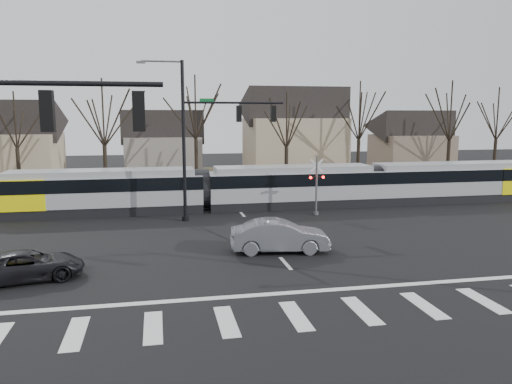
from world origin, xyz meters
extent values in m
plane|color=black|center=(0.00, 0.00, 0.00)|extent=(140.00, 140.00, 0.00)
cube|color=#38331E|center=(0.00, 32.00, 0.01)|extent=(140.00, 28.00, 0.01)
cube|color=silver|center=(-8.40, -4.00, 0.01)|extent=(0.60, 2.60, 0.01)
cube|color=silver|center=(-6.00, -4.00, 0.01)|extent=(0.60, 2.60, 0.01)
cube|color=silver|center=(-3.60, -4.00, 0.01)|extent=(0.60, 2.60, 0.01)
cube|color=silver|center=(-1.20, -4.00, 0.01)|extent=(0.60, 2.60, 0.01)
cube|color=silver|center=(1.20, -4.00, 0.01)|extent=(0.60, 2.60, 0.01)
cube|color=silver|center=(3.60, -4.00, 0.01)|extent=(0.60, 2.60, 0.01)
cube|color=silver|center=(6.00, -4.00, 0.01)|extent=(0.60, 2.60, 0.01)
cube|color=silver|center=(0.00, -1.80, 0.01)|extent=(28.00, 0.35, 0.01)
cube|color=silver|center=(0.00, 2.00, 0.01)|extent=(0.18, 2.00, 0.01)
cube|color=silver|center=(0.00, 6.00, 0.01)|extent=(0.18, 2.00, 0.01)
cube|color=silver|center=(0.00, 10.00, 0.01)|extent=(0.18, 2.00, 0.01)
cube|color=silver|center=(0.00, 14.00, 0.01)|extent=(0.18, 2.00, 0.01)
cube|color=silver|center=(0.00, 18.00, 0.01)|extent=(0.18, 2.00, 0.01)
cube|color=silver|center=(0.00, 22.00, 0.01)|extent=(0.18, 2.00, 0.01)
cube|color=silver|center=(0.00, 26.00, 0.01)|extent=(0.18, 2.00, 0.01)
cube|color=silver|center=(0.00, 30.00, 0.01)|extent=(0.18, 2.00, 0.01)
cube|color=#59595E|center=(0.00, 15.10, 0.03)|extent=(90.00, 0.12, 0.06)
cube|color=#59595E|center=(0.00, 16.50, 0.03)|extent=(90.00, 0.12, 0.06)
cube|color=gray|center=(-9.47, 16.00, 1.54)|extent=(13.69, 2.95, 3.08)
cube|color=black|center=(-9.47, 16.00, 2.16)|extent=(13.71, 2.99, 0.90)
cube|color=#FFF107|center=(-14.63, 16.00, 1.63)|extent=(3.37, 3.01, 2.05)
cube|color=gray|center=(4.22, 16.00, 1.54)|extent=(12.64, 2.95, 3.08)
cube|color=black|center=(4.22, 16.00, 2.16)|extent=(12.66, 2.99, 0.90)
cube|color=gray|center=(17.39, 16.00, 1.54)|extent=(13.69, 2.95, 3.08)
cube|color=black|center=(17.39, 16.00, 2.16)|extent=(13.71, 2.99, 0.90)
cube|color=#FFF107|center=(22.55, 16.00, 1.63)|extent=(3.37, 3.01, 2.05)
imported|color=slate|center=(0.21, 4.02, 0.81)|extent=(3.00, 5.37, 1.62)
imported|color=black|center=(-11.14, 1.82, 0.63)|extent=(3.98, 5.39, 1.25)
cylinder|color=black|center=(-8.75, -6.00, 7.60)|extent=(6.50, 0.14, 0.14)
cube|color=black|center=(-8.43, -6.00, 6.90)|extent=(0.32, 0.32, 1.05)
sphere|color=#FF0C07|center=(-8.43, -6.00, 7.23)|extent=(0.22, 0.22, 0.22)
cube|color=black|center=(-6.15, -6.00, 6.90)|extent=(0.32, 0.32, 1.05)
sphere|color=#FF0C07|center=(-6.15, -6.00, 7.23)|extent=(0.22, 0.22, 0.22)
cylinder|color=black|center=(-4.00, 12.50, 5.10)|extent=(0.22, 0.22, 10.20)
cylinder|color=black|center=(-4.00, 12.50, 0.15)|extent=(0.44, 0.44, 0.30)
cylinder|color=black|center=(-0.75, 12.50, 7.60)|extent=(6.50, 0.14, 0.14)
cube|color=#0C5926|center=(-2.50, 12.50, 7.75)|extent=(0.90, 0.03, 0.22)
cube|color=black|center=(-0.42, 12.50, 6.90)|extent=(0.32, 0.32, 1.05)
sphere|color=#FF0C07|center=(-0.42, 12.50, 7.23)|extent=(0.22, 0.22, 0.22)
cube|color=black|center=(1.85, 12.50, 6.90)|extent=(0.32, 0.32, 1.05)
sphere|color=#FF0C07|center=(1.85, 12.50, 7.23)|extent=(0.22, 0.22, 0.22)
cube|color=#59595B|center=(-6.50, 12.50, 10.02)|extent=(0.55, 0.22, 0.14)
cylinder|color=#59595B|center=(5.00, 12.80, 2.00)|extent=(0.14, 0.14, 4.00)
cylinder|color=#59595B|center=(5.00, 12.80, 0.10)|extent=(0.36, 0.36, 0.20)
cube|color=silver|center=(5.00, 12.80, 3.40)|extent=(0.95, 0.04, 0.95)
cube|color=silver|center=(5.00, 12.80, 3.40)|extent=(0.95, 0.04, 0.95)
cube|color=black|center=(5.00, 12.80, 2.60)|extent=(1.00, 0.10, 0.12)
sphere|color=#FF0C07|center=(4.55, 12.72, 2.60)|extent=(0.18, 0.18, 0.18)
sphere|color=#FF0C07|center=(5.45, 12.72, 2.60)|extent=(0.18, 0.18, 0.18)
cube|color=gray|center=(-20.00, 34.00, 2.50)|extent=(9.00, 8.00, 5.00)
cube|color=slate|center=(-5.00, 36.00, 2.25)|extent=(8.00, 7.00, 4.50)
cube|color=gray|center=(9.00, 33.00, 3.25)|extent=(10.00, 8.00, 6.50)
cube|color=#6A5B4E|center=(24.00, 35.00, 2.25)|extent=(8.00, 7.00, 4.50)
camera|label=1|loc=(-5.73, -19.65, 6.79)|focal=35.00mm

